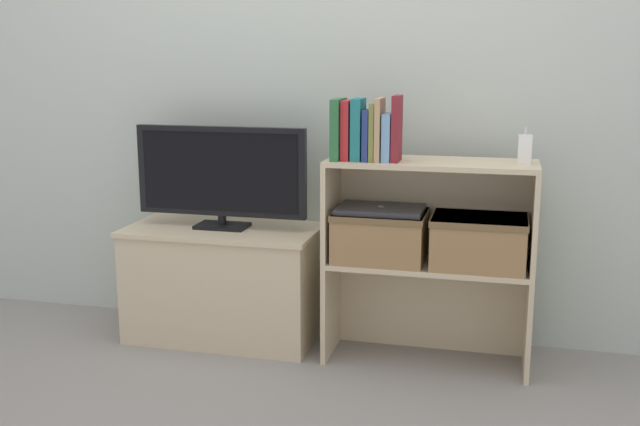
{
  "coord_description": "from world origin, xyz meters",
  "views": [
    {
      "loc": [
        0.73,
        -2.75,
        1.23
      ],
      "look_at": [
        0.0,
        0.15,
        0.6
      ],
      "focal_mm": 42.0,
      "sensor_mm": 36.0,
      "label": 1
    }
  ],
  "objects_px": {
    "book_teal": "(358,129)",
    "storage_basket_left": "(380,234)",
    "book_crimson": "(347,130)",
    "storage_basket_right": "(479,239)",
    "book_maroon": "(397,129)",
    "baby_monitor": "(525,149)",
    "book_forest": "(338,129)",
    "book_skyblue": "(388,137)",
    "laptop": "(381,209)",
    "tv": "(221,174)",
    "book_navy": "(368,135)",
    "book_tan": "(380,130)",
    "book_olive": "(374,132)",
    "tv_stand": "(224,282)"
  },
  "relations": [
    {
      "from": "book_skyblue",
      "to": "book_navy",
      "type": "bearing_deg",
      "value": 180.0
    },
    {
      "from": "tv_stand",
      "to": "book_maroon",
      "type": "distance_m",
      "value": 1.04
    },
    {
      "from": "book_olive",
      "to": "book_skyblue",
      "type": "xyz_separation_m",
      "value": [
        0.05,
        0.0,
        -0.02
      ]
    },
    {
      "from": "book_navy",
      "to": "book_tan",
      "type": "relative_size",
      "value": 0.81
    },
    {
      "from": "laptop",
      "to": "book_teal",
      "type": "bearing_deg",
      "value": -159.13
    },
    {
      "from": "book_teal",
      "to": "book_skyblue",
      "type": "relative_size",
      "value": 1.3
    },
    {
      "from": "book_crimson",
      "to": "storage_basket_left",
      "type": "distance_m",
      "value": 0.44
    },
    {
      "from": "tv_stand",
      "to": "book_olive",
      "type": "distance_m",
      "value": 0.97
    },
    {
      "from": "tv_stand",
      "to": "book_maroon",
      "type": "height_order",
      "value": "book_maroon"
    },
    {
      "from": "book_crimson",
      "to": "book_tan",
      "type": "distance_m",
      "value": 0.13
    },
    {
      "from": "book_forest",
      "to": "storage_basket_right",
      "type": "height_order",
      "value": "book_forest"
    },
    {
      "from": "baby_monitor",
      "to": "book_tan",
      "type": "bearing_deg",
      "value": -174.9
    },
    {
      "from": "book_skyblue",
      "to": "storage_basket_left",
      "type": "height_order",
      "value": "book_skyblue"
    },
    {
      "from": "book_crimson",
      "to": "book_maroon",
      "type": "bearing_deg",
      "value": 0.0
    },
    {
      "from": "book_navy",
      "to": "tv",
      "type": "bearing_deg",
      "value": 171.33
    },
    {
      "from": "book_teal",
      "to": "storage_basket_left",
      "type": "height_order",
      "value": "book_teal"
    },
    {
      "from": "book_crimson",
      "to": "book_skyblue",
      "type": "xyz_separation_m",
      "value": [
        0.16,
        0.0,
        -0.02
      ]
    },
    {
      "from": "book_olive",
      "to": "book_maroon",
      "type": "bearing_deg",
      "value": 0.0
    },
    {
      "from": "tv_stand",
      "to": "book_tan",
      "type": "relative_size",
      "value": 3.43
    },
    {
      "from": "book_crimson",
      "to": "book_forest",
      "type": "bearing_deg",
      "value": 180.0
    },
    {
      "from": "book_maroon",
      "to": "laptop",
      "type": "xyz_separation_m",
      "value": [
        -0.06,
        0.03,
        -0.33
      ]
    },
    {
      "from": "book_olive",
      "to": "baby_monitor",
      "type": "relative_size",
      "value": 1.6
    },
    {
      "from": "baby_monitor",
      "to": "storage_basket_right",
      "type": "bearing_deg",
      "value": -174.44
    },
    {
      "from": "storage_basket_right",
      "to": "laptop",
      "type": "bearing_deg",
      "value": 180.0
    },
    {
      "from": "book_maroon",
      "to": "baby_monitor",
      "type": "height_order",
      "value": "book_maroon"
    },
    {
      "from": "book_skyblue",
      "to": "baby_monitor",
      "type": "distance_m",
      "value": 0.52
    },
    {
      "from": "tv",
      "to": "book_crimson",
      "type": "height_order",
      "value": "book_crimson"
    },
    {
      "from": "book_navy",
      "to": "book_teal",
      "type": "bearing_deg",
      "value": -180.0
    },
    {
      "from": "book_maroon",
      "to": "storage_basket_left",
      "type": "bearing_deg",
      "value": 151.9
    },
    {
      "from": "book_teal",
      "to": "book_navy",
      "type": "distance_m",
      "value": 0.04
    },
    {
      "from": "book_crimson",
      "to": "storage_basket_right",
      "type": "xyz_separation_m",
      "value": [
        0.52,
        0.03,
        -0.41
      ]
    },
    {
      "from": "storage_basket_right",
      "to": "laptop",
      "type": "distance_m",
      "value": 0.4
    },
    {
      "from": "tv_stand",
      "to": "book_olive",
      "type": "xyz_separation_m",
      "value": [
        0.68,
        -0.1,
        0.69
      ]
    },
    {
      "from": "book_teal",
      "to": "book_navy",
      "type": "bearing_deg",
      "value": 0.0
    },
    {
      "from": "tv_stand",
      "to": "book_olive",
      "type": "relative_size",
      "value": 3.72
    },
    {
      "from": "book_teal",
      "to": "laptop",
      "type": "distance_m",
      "value": 0.33
    },
    {
      "from": "tv_stand",
      "to": "book_skyblue",
      "type": "height_order",
      "value": "book_skyblue"
    },
    {
      "from": "book_maroon",
      "to": "laptop",
      "type": "distance_m",
      "value": 0.33
    },
    {
      "from": "book_crimson",
      "to": "baby_monitor",
      "type": "distance_m",
      "value": 0.68
    },
    {
      "from": "baby_monitor",
      "to": "storage_basket_right",
      "type": "xyz_separation_m",
      "value": [
        -0.15,
        -0.02,
        -0.35
      ]
    },
    {
      "from": "book_forest",
      "to": "book_tan",
      "type": "height_order",
      "value": "book_tan"
    },
    {
      "from": "book_skyblue",
      "to": "book_olive",
      "type": "bearing_deg",
      "value": 180.0
    },
    {
      "from": "storage_basket_left",
      "to": "book_navy",
      "type": "bearing_deg",
      "value": -146.12
    },
    {
      "from": "tv",
      "to": "book_forest",
      "type": "bearing_deg",
      "value": -10.53
    },
    {
      "from": "book_skyblue",
      "to": "laptop",
      "type": "xyz_separation_m",
      "value": [
        -0.03,
        0.03,
        -0.29
      ]
    },
    {
      "from": "laptop",
      "to": "tv",
      "type": "bearing_deg",
      "value": 174.64
    },
    {
      "from": "book_maroon",
      "to": "baby_monitor",
      "type": "distance_m",
      "value": 0.49
    },
    {
      "from": "book_tan",
      "to": "laptop",
      "type": "relative_size",
      "value": 0.71
    },
    {
      "from": "storage_basket_left",
      "to": "book_teal",
      "type": "bearing_deg",
      "value": -159.13
    },
    {
      "from": "book_forest",
      "to": "tv",
      "type": "bearing_deg",
      "value": 169.47
    }
  ]
}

